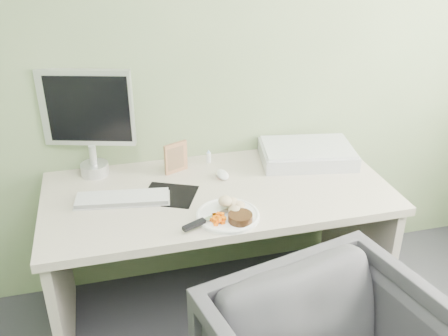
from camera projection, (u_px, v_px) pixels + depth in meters
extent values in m
plane|color=#8A9E6F|center=(199.00, 37.00, 2.36)|extent=(3.50, 0.00, 3.50)
cube|color=beige|center=(218.00, 193.00, 2.33)|extent=(1.60, 0.75, 0.04)
cube|color=#ADA193|center=(61.00, 281.00, 2.33)|extent=(0.04, 0.70, 0.69)
cube|color=#ADA193|center=(356.00, 234.00, 2.67)|extent=(0.04, 0.70, 0.69)
cylinder|color=white|center=(228.00, 216.00, 2.11)|extent=(0.27, 0.27, 0.01)
cylinder|color=black|center=(240.00, 218.00, 2.05)|extent=(0.13, 0.13, 0.03)
ellipsoid|color=#A2744F|center=(233.00, 203.00, 2.13)|extent=(0.13, 0.12, 0.06)
cube|color=#FF6205|center=(219.00, 217.00, 2.05)|extent=(0.08, 0.07, 0.04)
cube|color=silver|center=(221.00, 213.00, 2.09)|extent=(0.15, 0.09, 0.01)
cube|color=black|center=(194.00, 225.00, 2.01)|extent=(0.10, 0.07, 0.02)
cube|color=black|center=(169.00, 195.00, 2.27)|extent=(0.30, 0.28, 0.00)
cube|color=white|center=(122.00, 198.00, 2.22)|extent=(0.42, 0.18, 0.02)
ellipsoid|color=white|center=(223.00, 175.00, 2.41)|extent=(0.06, 0.10, 0.03)
cube|color=#A86C4E|center=(176.00, 158.00, 2.44)|extent=(0.12, 0.06, 0.16)
cylinder|color=white|center=(209.00, 158.00, 2.56)|extent=(0.02, 0.02, 0.05)
cone|color=#96B8F0|center=(209.00, 151.00, 2.54)|extent=(0.02, 0.02, 0.02)
cube|color=#B6B9BD|center=(307.00, 154.00, 2.57)|extent=(0.52, 0.39, 0.07)
cylinder|color=silver|center=(95.00, 169.00, 2.44)|extent=(0.14, 0.14, 0.06)
cylinder|color=silver|center=(93.00, 155.00, 2.40)|extent=(0.03, 0.03, 0.10)
cube|color=silver|center=(87.00, 108.00, 2.32)|extent=(0.43, 0.16, 0.37)
cube|color=black|center=(87.00, 110.00, 2.30)|extent=(0.37, 0.11, 0.32)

